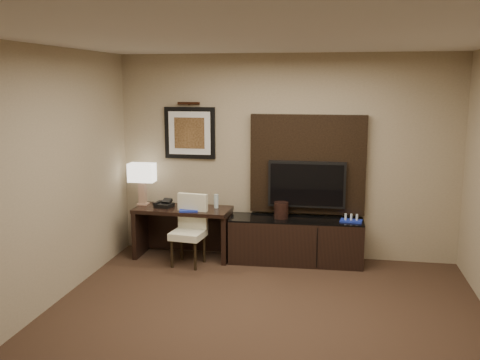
% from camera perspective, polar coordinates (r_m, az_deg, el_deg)
% --- Properties ---
extents(floor, '(4.50, 5.00, 0.01)m').
position_cam_1_polar(floor, '(5.14, 1.81, -16.66)').
color(floor, '#312016').
rests_on(floor, ground).
extents(ceiling, '(4.50, 5.00, 0.01)m').
position_cam_1_polar(ceiling, '(4.59, 2.01, 14.98)').
color(ceiling, silver).
rests_on(ceiling, wall_back).
extents(wall_back, '(4.50, 0.01, 2.70)m').
position_cam_1_polar(wall_back, '(7.13, 4.86, 2.46)').
color(wall_back, '#9A8868').
rests_on(wall_back, floor).
extents(wall_front, '(4.50, 0.01, 2.70)m').
position_cam_1_polar(wall_front, '(2.35, -7.35, -14.50)').
color(wall_front, '#9A8868').
rests_on(wall_front, floor).
extents(wall_left, '(0.01, 5.00, 2.70)m').
position_cam_1_polar(wall_left, '(5.47, -22.09, -0.71)').
color(wall_left, '#9A8868').
rests_on(wall_left, floor).
extents(desk, '(1.29, 0.59, 0.68)m').
position_cam_1_polar(desk, '(7.25, -6.07, -5.59)').
color(desk, black).
rests_on(desk, floor).
extents(credenza, '(1.73, 0.53, 0.59)m').
position_cam_1_polar(credenza, '(7.05, 5.96, -6.44)').
color(credenza, black).
rests_on(credenza, floor).
extents(tv_wall_panel, '(1.50, 0.12, 1.30)m').
position_cam_1_polar(tv_wall_panel, '(7.06, 7.22, 1.68)').
color(tv_wall_panel, black).
rests_on(tv_wall_panel, wall_back).
extents(tv, '(1.00, 0.08, 0.60)m').
position_cam_1_polar(tv, '(7.00, 7.13, -0.46)').
color(tv, black).
rests_on(tv, tv_wall_panel).
extents(artwork, '(0.70, 0.04, 0.70)m').
position_cam_1_polar(artwork, '(7.31, -5.36, 5.02)').
color(artwork, black).
rests_on(artwork, wall_back).
extents(picture_light, '(0.04, 0.04, 0.30)m').
position_cam_1_polar(picture_light, '(7.24, -5.50, 8.14)').
color(picture_light, '#3B1F12').
rests_on(picture_light, wall_back).
extents(desk_chair, '(0.45, 0.50, 0.83)m').
position_cam_1_polar(desk_chair, '(6.91, -5.57, -5.74)').
color(desk_chair, '#F2EFCA').
rests_on(desk_chair, floor).
extents(table_lamp, '(0.32, 0.19, 0.53)m').
position_cam_1_polar(table_lamp, '(7.38, -10.37, -0.60)').
color(table_lamp, tan).
rests_on(table_lamp, desk).
extents(desk_phone, '(0.25, 0.24, 0.11)m').
position_cam_1_polar(desk_phone, '(7.23, -8.09, -2.45)').
color(desk_phone, black).
rests_on(desk_phone, desk).
extents(blue_folder, '(0.31, 0.37, 0.02)m').
position_cam_1_polar(blue_folder, '(7.05, -5.49, -3.09)').
color(blue_folder, '#192EA5').
rests_on(blue_folder, desk).
extents(book, '(0.17, 0.04, 0.23)m').
position_cam_1_polar(book, '(7.10, -5.56, -2.15)').
color(book, '#C0B697').
rests_on(book, desk).
extents(water_bottle, '(0.06, 0.06, 0.18)m').
position_cam_1_polar(water_bottle, '(7.11, -2.56, -2.27)').
color(water_bottle, silver).
rests_on(water_bottle, desk).
extents(ice_bucket, '(0.20, 0.20, 0.21)m').
position_cam_1_polar(ice_bucket, '(6.95, 4.41, -3.22)').
color(ice_bucket, black).
rests_on(ice_bucket, credenza).
extents(minibar_tray, '(0.29, 0.20, 0.10)m').
position_cam_1_polar(minibar_tray, '(6.92, 11.78, -3.97)').
color(minibar_tray, '#17289A').
rests_on(minibar_tray, credenza).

